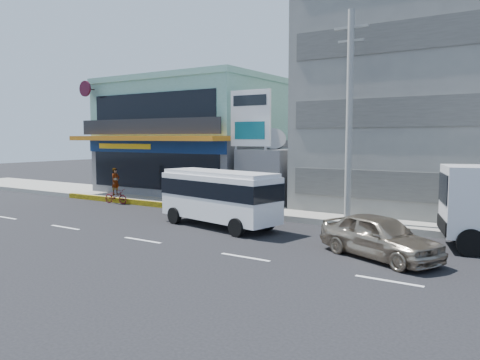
# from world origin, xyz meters

# --- Properties ---
(ground) EXTENTS (120.00, 120.00, 0.00)m
(ground) POSITION_xyz_m (0.00, 0.00, 0.00)
(ground) COLOR black
(ground) RESTS_ON ground
(sidewalk) EXTENTS (70.00, 5.00, 0.30)m
(sidewalk) POSITION_xyz_m (5.00, 9.50, 0.15)
(sidewalk) COLOR gray
(sidewalk) RESTS_ON ground
(shop_building) EXTENTS (12.40, 11.70, 8.00)m
(shop_building) POSITION_xyz_m (-8.00, 13.95, 4.00)
(shop_building) COLOR #4B4B50
(shop_building) RESTS_ON ground
(concrete_building) EXTENTS (16.00, 12.00, 14.00)m
(concrete_building) POSITION_xyz_m (10.00, 15.00, 7.00)
(concrete_building) COLOR gray
(concrete_building) RESTS_ON ground
(gap_structure) EXTENTS (3.00, 6.00, 3.50)m
(gap_structure) POSITION_xyz_m (0.00, 12.00, 1.75)
(gap_structure) COLOR #4B4B50
(gap_structure) RESTS_ON ground
(satellite_dish) EXTENTS (1.50, 1.50, 0.15)m
(satellite_dish) POSITION_xyz_m (0.00, 11.00, 3.58)
(satellite_dish) COLOR slate
(satellite_dish) RESTS_ON gap_structure
(billboard) EXTENTS (2.60, 0.18, 6.90)m
(billboard) POSITION_xyz_m (-0.50, 9.20, 4.93)
(billboard) COLOR gray
(billboard) RESTS_ON ground
(utility_pole_near) EXTENTS (1.60, 0.30, 10.00)m
(utility_pole_near) POSITION_xyz_m (6.00, 7.40, 5.15)
(utility_pole_near) COLOR #999993
(utility_pole_near) RESTS_ON ground
(minibus) EXTENTS (6.58, 3.24, 2.64)m
(minibus) POSITION_xyz_m (0.95, 4.06, 1.58)
(minibus) COLOR white
(minibus) RESTS_ON ground
(sedan) EXTENTS (4.91, 3.56, 1.55)m
(sedan) POSITION_xyz_m (8.98, 2.46, 0.78)
(sedan) COLOR tan
(sedan) RESTS_ON ground
(motorcycle_rider) EXTENTS (1.81, 0.75, 2.27)m
(motorcycle_rider) POSITION_xyz_m (-9.09, 6.80, 0.75)
(motorcycle_rider) COLOR #5B0D14
(motorcycle_rider) RESTS_ON ground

